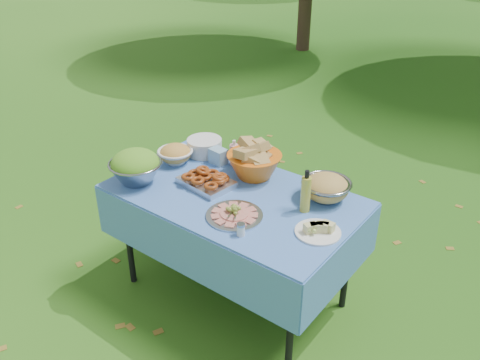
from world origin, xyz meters
name	(u,v)px	position (x,y,z in m)	size (l,w,h in m)	color
ground	(235,293)	(0.00, 0.00, 0.00)	(80.00, 80.00, 0.00)	#0B3B0A
picnic_table	(234,246)	(0.00, 0.00, 0.38)	(1.46, 0.86, 0.76)	#83AFFC
salad_bowl	(135,166)	(-0.56, -0.24, 0.87)	(0.32, 0.32, 0.21)	gray
pasta_bowl_white	(175,154)	(-0.55, 0.09, 0.82)	(0.22, 0.22, 0.13)	silver
plate_stack	(204,146)	(-0.49, 0.30, 0.81)	(0.23, 0.23, 0.11)	silver
wipes_box	(218,156)	(-0.32, 0.25, 0.81)	(0.11, 0.08, 0.10)	#84B1CF
sanitizer_bottle	(234,152)	(-0.23, 0.30, 0.84)	(0.06, 0.06, 0.17)	pink
bread_bowl	(254,160)	(-0.03, 0.25, 0.87)	(0.34, 0.34, 0.23)	orange
pasta_bowl_steel	(326,187)	(0.45, 0.28, 0.84)	(0.28, 0.28, 0.15)	gray
fried_tray	(206,180)	(-0.19, -0.02, 0.80)	(0.32, 0.22, 0.07)	silver
charcuterie_platter	(234,211)	(0.15, -0.19, 0.80)	(0.31, 0.31, 0.07)	#ADB0B4
oil_bottle	(306,191)	(0.42, 0.09, 0.89)	(0.06, 0.06, 0.25)	gold
cheese_plate	(318,228)	(0.59, -0.05, 0.79)	(0.24, 0.24, 0.07)	silver
shaker	(241,229)	(0.28, -0.31, 0.80)	(0.04, 0.04, 0.07)	silver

